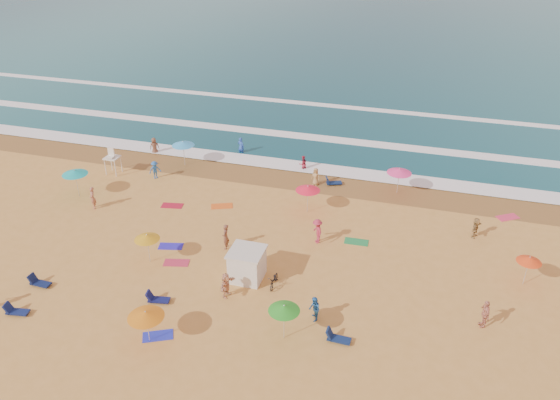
# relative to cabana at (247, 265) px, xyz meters

# --- Properties ---
(ground) EXTENTS (220.00, 220.00, 0.00)m
(ground) POSITION_rel_cabana_xyz_m (-2.66, 1.98, -1.00)
(ground) COLOR gold
(ground) RESTS_ON ground
(ocean) EXTENTS (220.00, 140.00, 0.18)m
(ocean) POSITION_rel_cabana_xyz_m (-2.66, 85.98, -1.00)
(ocean) COLOR #0C4756
(ocean) RESTS_ON ground
(wet_sand) EXTENTS (220.00, 220.00, 0.00)m
(wet_sand) POSITION_rel_cabana_xyz_m (-2.66, 14.48, -0.99)
(wet_sand) COLOR olive
(wet_sand) RESTS_ON ground
(surf_foam) EXTENTS (200.00, 18.70, 0.05)m
(surf_foam) POSITION_rel_cabana_xyz_m (-2.66, 23.30, -0.90)
(surf_foam) COLOR white
(surf_foam) RESTS_ON ground
(cabana) EXTENTS (2.00, 2.00, 2.00)m
(cabana) POSITION_rel_cabana_xyz_m (0.00, 0.00, 0.00)
(cabana) COLOR silver
(cabana) RESTS_ON ground
(cabana_roof) EXTENTS (2.20, 2.20, 0.12)m
(cabana_roof) POSITION_rel_cabana_xyz_m (0.00, 0.00, 1.06)
(cabana_roof) COLOR silver
(cabana_roof) RESTS_ON cabana
(bicycle) EXTENTS (0.60, 1.62, 0.85)m
(bicycle) POSITION_rel_cabana_xyz_m (1.90, -0.30, -0.58)
(bicycle) COLOR black
(bicycle) RESTS_ON ground
(lifeguard_stand) EXTENTS (1.20, 1.20, 2.10)m
(lifeguard_stand) POSITION_rel_cabana_xyz_m (-16.48, 11.15, 0.05)
(lifeguard_stand) COLOR white
(lifeguard_stand) RESTS_ON ground
(beach_umbrellas) EXTENTS (58.39, 31.14, 0.66)m
(beach_umbrellas) POSITION_rel_cabana_xyz_m (-2.31, 1.27, 1.08)
(beach_umbrellas) COLOR #FF388B
(beach_umbrellas) RESTS_ON ground
(loungers) EXTENTS (39.56, 27.33, 0.34)m
(loungers) POSITION_rel_cabana_xyz_m (4.42, -1.85, -0.83)
(loungers) COLOR #0E1A47
(loungers) RESTS_ON ground
(towels) EXTENTS (45.29, 23.49, 0.03)m
(towels) POSITION_rel_cabana_xyz_m (-3.34, 0.87, -0.98)
(towels) COLOR red
(towels) RESTS_ON ground
(beachgoers) EXTENTS (54.93, 26.43, 2.14)m
(beachgoers) POSITION_rel_cabana_xyz_m (-1.51, 6.14, -0.18)
(beachgoers) COLOR #B62D47
(beachgoers) RESTS_ON ground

